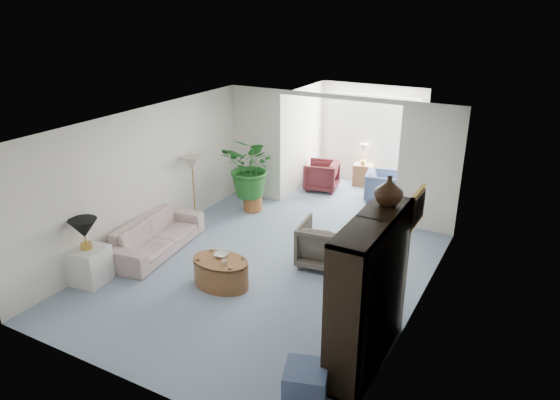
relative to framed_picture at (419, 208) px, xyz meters
The scene contains 26 objects.
floor 2.99m from the framed_picture, behind, with size 6.00×6.00×0.00m, color #8091AA.
sunroom_floor 5.16m from the framed_picture, 120.36° to the left, with size 2.60×2.60×0.00m, color #8091AA.
back_pier_left 5.37m from the framed_picture, 144.59° to the left, with size 1.20×0.12×2.50m, color silver.
back_pier_right 3.18m from the framed_picture, 100.24° to the left, with size 1.20×0.12×2.50m, color silver.
back_header 4.03m from the framed_picture, 128.43° to the left, with size 2.60×0.12×0.10m, color silver.
window_pane 5.83m from the framed_picture, 114.98° to the left, with size 2.20×0.02×1.50m, color white.
window_blinds 5.81m from the framed_picture, 115.11° to the left, with size 2.20×0.02×1.50m, color white.
framed_picture is the anchor object (origin of this frame).
sofa 4.76m from the framed_picture, behind, with size 2.07×0.81×0.61m, color beige.
end_table 5.17m from the framed_picture, 162.94° to the right, with size 0.54×0.54×0.59m, color silver.
table_lamp 5.03m from the framed_picture, 162.94° to the right, with size 0.44×0.44×0.30m, color black.
floor_lamp 4.91m from the framed_picture, 165.13° to the left, with size 0.36×0.36×0.28m, color beige.
coffee_table 3.25m from the framed_picture, 169.17° to the right, with size 0.95×0.95×0.45m, color brown.
coffee_bowl 3.18m from the framed_picture, behind, with size 0.21×0.21×0.05m, color silver.
coffee_cup 3.02m from the framed_picture, 166.56° to the right, with size 0.09×0.09×0.08m, color beige.
wingback_chair 2.31m from the framed_picture, 152.69° to the left, with size 0.82×0.85×0.77m, color #5C5649.
side_table_dark 2.08m from the framed_picture, 130.13° to the left, with size 0.48×0.38×0.57m, color black.
entertainment_cabinet 1.38m from the framed_picture, 101.32° to the right, with size 0.46×1.73×1.93m, color black.
cabinet_urn 0.80m from the framed_picture, 109.51° to the right, with size 0.35×0.35×0.36m, color #301D10.
ottoman 2.66m from the framed_picture, 105.65° to the right, with size 0.48×0.48×0.39m, color slate.
plant_pot 4.91m from the framed_picture, 149.74° to the left, with size 0.40×0.40×0.32m, color #97562C.
house_plant 4.71m from the framed_picture, 149.74° to the left, with size 1.19×1.03×1.32m, color #226221.
sunroom_chair_blue 4.79m from the framed_picture, 112.64° to the left, with size 0.72×0.74×0.67m, color slate.
sunroom_chair_maroon 5.52m from the framed_picture, 127.64° to the left, with size 0.73×0.76×0.69m, color #551D21.
sunroom_table 5.77m from the framed_picture, 116.78° to the left, with size 0.43×0.34×0.53m, color brown.
shelf_clutter 1.39m from the framed_picture, 102.96° to the right, with size 0.30×1.08×1.06m.
Camera 1 is at (3.85, -6.46, 4.27)m, focal length 32.97 mm.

